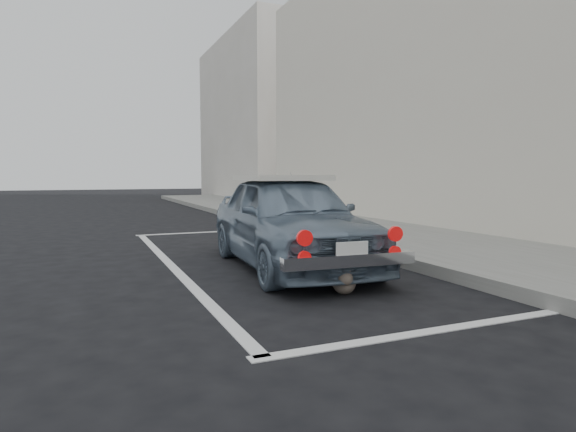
{
  "coord_description": "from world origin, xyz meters",
  "views": [
    {
      "loc": [
        -1.95,
        -3.36,
        1.19
      ],
      "look_at": [
        0.11,
        1.44,
        0.75
      ],
      "focal_mm": 30.0,
      "sensor_mm": 36.0,
      "label": 1
    }
  ],
  "objects": [
    {
      "name": "ground",
      "position": [
        0.0,
        0.0,
        0.0
      ],
      "size": [
        80.0,
        80.0,
        0.0
      ],
      "primitive_type": "plane",
      "color": "black",
      "rests_on": "ground"
    },
    {
      "name": "sidewalk",
      "position": [
        3.2,
        2.0,
        0.07
      ],
      "size": [
        2.8,
        40.0,
        0.15
      ],
      "primitive_type": "cube",
      "color": "slate",
      "rests_on": "ground"
    },
    {
      "name": "shop_building",
      "position": [
        6.33,
        4.0,
        3.49
      ],
      "size": [
        3.5,
        18.0,
        7.0
      ],
      "color": "beige",
      "rests_on": "ground"
    },
    {
      "name": "building_far",
      "position": [
        6.35,
        20.0,
        4.0
      ],
      "size": [
        3.5,
        10.0,
        8.0
      ],
      "primitive_type": "cube",
      "color": "beige",
      "rests_on": "ground"
    },
    {
      "name": "pline_rear",
      "position": [
        0.5,
        -0.5,
        0.0
      ],
      "size": [
        3.0,
        0.12,
        0.01
      ],
      "primitive_type": "cube",
      "color": "silver",
      "rests_on": "ground"
    },
    {
      "name": "pline_front",
      "position": [
        0.5,
        6.5,
        0.0
      ],
      "size": [
        3.0,
        0.12,
        0.01
      ],
      "primitive_type": "cube",
      "color": "silver",
      "rests_on": "ground"
    },
    {
      "name": "pline_side",
      "position": [
        -0.9,
        3.0,
        0.0
      ],
      "size": [
        0.12,
        7.0,
        0.01
      ],
      "primitive_type": "cube",
      "color": "silver",
      "rests_on": "ground"
    },
    {
      "name": "retro_coupe",
      "position": [
        0.51,
        2.34,
        0.62
      ],
      "size": [
        1.69,
        3.7,
        1.23
      ],
      "rotation": [
        0.0,
        0.0,
        -0.07
      ],
      "color": "slate",
      "rests_on": "ground"
    },
    {
      "name": "cat",
      "position": [
        0.44,
        0.78,
        0.13
      ],
      "size": [
        0.37,
        0.5,
        0.29
      ],
      "rotation": [
        0.0,
        0.0,
        -0.43
      ],
      "color": "brown",
      "rests_on": "ground"
    }
  ]
}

